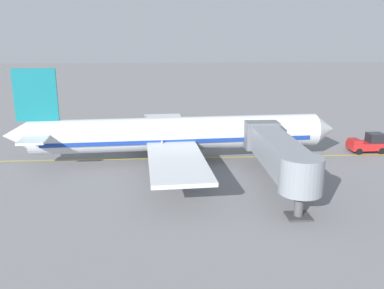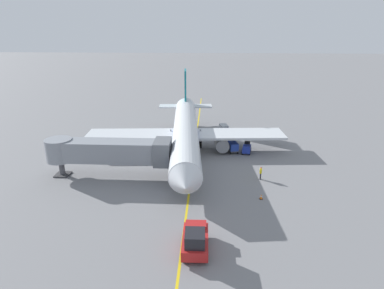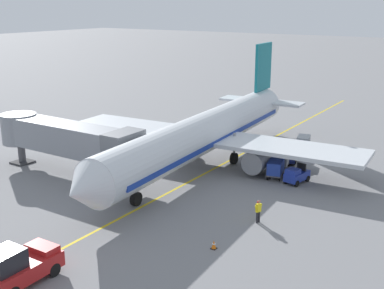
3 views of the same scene
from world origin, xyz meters
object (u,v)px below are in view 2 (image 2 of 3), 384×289
(jet_bridge, at_px, (108,151))
(baggage_cart_tail_end, at_px, (224,128))
(baggage_cart_second_in_train, at_px, (228,140))
(ground_crew_wing_walker, at_px, (261,172))
(pushback_tractor, at_px, (195,240))
(baggage_cart_front, at_px, (233,146))
(baggage_tug_trailing, at_px, (247,149))
(parked_airliner, at_px, (186,132))
(baggage_tug_lead, at_px, (226,138))
(baggage_cart_third_in_train, at_px, (227,135))
(safety_cone_nose_left, at_px, (261,197))

(jet_bridge, bearing_deg, baggage_cart_tail_end, -128.61)
(baggage_cart_second_in_train, distance_m, ground_crew_wing_walker, 12.75)
(pushback_tractor, bearing_deg, ground_crew_wing_walker, -117.50)
(jet_bridge, bearing_deg, baggage_cart_front, -149.58)
(baggage_cart_tail_end, bearing_deg, pushback_tractor, 83.77)
(pushback_tractor, xyz_separation_m, baggage_tug_trailing, (-6.78, -23.79, -0.39))
(jet_bridge, distance_m, pushback_tractor, 18.70)
(parked_airliner, xyz_separation_m, baggage_cart_tail_end, (-6.17, -9.88, -2.24))
(jet_bridge, distance_m, baggage_tug_lead, 21.11)
(jet_bridge, relative_size, baggage_cart_front, 5.31)
(baggage_tug_trailing, bearing_deg, baggage_cart_tail_end, -72.31)
(parked_airliner, distance_m, pushback_tractor, 23.92)
(parked_airliner, height_order, ground_crew_wing_walker, parked_airliner)
(jet_bridge, xyz_separation_m, baggage_cart_second_in_train, (-15.66, -12.33, -2.51))
(baggage_cart_second_in_train, xyz_separation_m, ground_crew_wing_walker, (-3.49, 12.26, 0.00))
(baggage_cart_third_in_train, bearing_deg, baggage_cart_tail_end, -85.00)
(parked_airliner, distance_m, ground_crew_wing_walker, 13.79)
(ground_crew_wing_walker, bearing_deg, baggage_tug_trailing, -85.04)
(parked_airliner, bearing_deg, ground_crew_wing_walker, 137.86)
(baggage_tug_lead, height_order, safety_cone_nose_left, baggage_tug_lead)
(parked_airliner, relative_size, pushback_tractor, 8.43)
(baggage_tug_lead, relative_size, baggage_tug_trailing, 1.03)
(parked_airliner, distance_m, baggage_tug_trailing, 9.62)
(parked_airliner, relative_size, baggage_cart_front, 12.53)
(baggage_cart_front, relative_size, ground_crew_wing_walker, 1.76)
(baggage_cart_front, distance_m, safety_cone_nose_left, 14.79)
(baggage_cart_tail_end, bearing_deg, ground_crew_wing_walker, 101.65)
(baggage_tug_trailing, bearing_deg, baggage_cart_third_in_train, -63.81)
(baggage_cart_front, relative_size, safety_cone_nose_left, 5.05)
(ground_crew_wing_walker, distance_m, safety_cone_nose_left, 5.20)
(baggage_cart_front, bearing_deg, baggage_tug_trailing, 172.88)
(ground_crew_wing_walker, bearing_deg, pushback_tractor, 62.50)
(baggage_cart_tail_end, bearing_deg, baggage_tug_lead, 92.34)
(jet_bridge, relative_size, baggage_cart_second_in_train, 5.31)
(parked_airliner, relative_size, baggage_cart_second_in_train, 12.53)
(baggage_cart_third_in_train, bearing_deg, jet_bridge, 43.67)
(pushback_tractor, height_order, baggage_cart_tail_end, pushback_tractor)
(baggage_cart_front, distance_m, baggage_cart_tail_end, 9.58)
(baggage_tug_trailing, height_order, ground_crew_wing_walker, ground_crew_wing_walker)
(baggage_tug_lead, height_order, baggage_cart_second_in_train, baggage_tug_lead)
(baggage_tug_trailing, relative_size, baggage_cart_third_in_train, 0.90)
(baggage_cart_third_in_train, bearing_deg, safety_cone_nose_left, 98.35)
(baggage_tug_trailing, relative_size, baggage_cart_tail_end, 0.90)
(baggage_tug_lead, distance_m, baggage_cart_third_in_train, 0.80)
(jet_bridge, xyz_separation_m, baggage_tug_trailing, (-18.35, -9.29, -2.74))
(parked_airliner, xyz_separation_m, baggage_cart_front, (-7.20, -0.36, -2.24))
(baggage_cart_front, bearing_deg, baggage_cart_tail_end, -83.82)
(baggage_cart_third_in_train, height_order, baggage_cart_tail_end, same)
(baggage_cart_tail_end, xyz_separation_m, ground_crew_wing_walker, (-3.92, 19.01, 0.00))
(jet_bridge, relative_size, baggage_tug_lead, 5.75)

